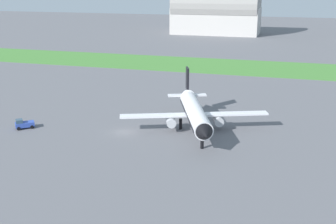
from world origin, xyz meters
The scene contains 5 objects.
ground_plane centered at (0.00, 0.00, 0.00)m, with size 600.00×600.00×0.00m, color slate.
grass_taxiway_strip centered at (0.00, 72.40, 0.04)m, with size 360.00×28.00×0.08m, color #478438.
airplane_midfield_jet centered at (12.70, 4.88, 3.69)m, with size 27.81×27.60×10.25m.
pushback_tug_near_gate centered at (-20.12, -3.42, 0.91)m, with size 3.93×3.67×1.95m.
hangar_distant centered at (-11.52, 168.83, 13.90)m, with size 47.36×29.43×31.66m.
Camera 1 is at (29.55, -72.23, 27.93)m, focal length 45.40 mm.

